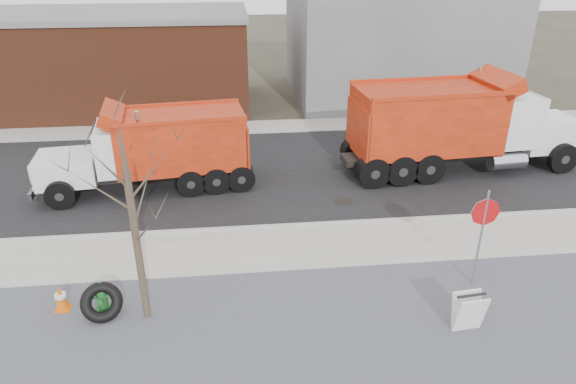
{
  "coord_description": "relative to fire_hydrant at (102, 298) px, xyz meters",
  "views": [
    {
      "loc": [
        -0.77,
        -13.21,
        8.45
      ],
      "look_at": [
        0.79,
        1.34,
        1.4
      ],
      "focal_mm": 32.0,
      "sensor_mm": 36.0,
      "label": 1
    }
  ],
  "objects": [
    {
      "name": "bare_tree",
      "position": [
        1.13,
        -0.34,
        2.88
      ],
      "size": [
        3.2,
        3.2,
        5.2
      ],
      "color": "#382D23",
      "rests_on": "ground"
    },
    {
      "name": "fire_hydrant",
      "position": [
        0.0,
        0.0,
        0.0
      ],
      "size": [
        0.51,
        0.49,
        0.91
      ],
      "rotation": [
        0.0,
        0.0,
        -0.04
      ],
      "color": "#296C34",
      "rests_on": "ground"
    },
    {
      "name": "sandwich_board",
      "position": [
        8.9,
        -1.68,
        0.13
      ],
      "size": [
        0.78,
        0.54,
        1.03
      ],
      "rotation": [
        0.0,
        0.0,
        0.1
      ],
      "color": "white",
      "rests_on": "ground"
    },
    {
      "name": "far_sidewalk",
      "position": [
        4.33,
        14.26,
        -0.38
      ],
      "size": [
        60.0,
        2.0,
        0.06
      ],
      "primitive_type": "cube",
      "color": "#9E9B93",
      "rests_on": "ground"
    },
    {
      "name": "building_brick",
      "position": [
        -5.67,
        19.26,
        2.24
      ],
      "size": [
        20.2,
        8.2,
        5.3
      ],
      "color": "brown",
      "rests_on": "ground"
    },
    {
      "name": "ground",
      "position": [
        4.33,
        2.26,
        -0.41
      ],
      "size": [
        120.0,
        120.0,
        0.0
      ],
      "primitive_type": "plane",
      "color": "#383328",
      "rests_on": "ground"
    },
    {
      "name": "dump_truck_red_a",
      "position": [
        12.43,
        8.01,
        1.6
      ],
      "size": [
        10.05,
        3.42,
        3.97
      ],
      "rotation": [
        0.0,
        0.0,
        0.08
      ],
      "color": "black",
      "rests_on": "ground"
    },
    {
      "name": "gravel_verge",
      "position": [
        4.33,
        -1.24,
        -0.4
      ],
      "size": [
        60.0,
        5.0,
        0.03
      ],
      "primitive_type": "cube",
      "color": "slate",
      "rests_on": "ground"
    },
    {
      "name": "dump_truck_red_b",
      "position": [
        0.55,
        7.37,
        1.28
      ],
      "size": [
        7.95,
        3.11,
        3.33
      ],
      "rotation": [
        0.0,
        0.0,
        3.26
      ],
      "color": "black",
      "rests_on": "ground"
    },
    {
      "name": "traffic_cone_far",
      "position": [
        -1.06,
        0.17,
        -0.06
      ],
      "size": [
        0.37,
        0.37,
        0.71
      ],
      "color": "#EF6007",
      "rests_on": "ground"
    },
    {
      "name": "sidewalk",
      "position": [
        4.33,
        2.51,
        -0.38
      ],
      "size": [
        60.0,
        2.5,
        0.06
      ],
      "primitive_type": "cube",
      "color": "#9E9B93",
      "rests_on": "ground"
    },
    {
      "name": "road",
      "position": [
        4.33,
        8.56,
        -0.4
      ],
      "size": [
        60.0,
        9.4,
        0.02
      ],
      "primitive_type": "cube",
      "color": "black",
      "rests_on": "ground"
    },
    {
      "name": "truck_tire",
      "position": [
        0.04,
        -0.23,
        0.04
      ],
      "size": [
        1.2,
        1.06,
        0.99
      ],
      "color": "black",
      "rests_on": "ground"
    },
    {
      "name": "curb",
      "position": [
        4.33,
        3.81,
        -0.36
      ],
      "size": [
        60.0,
        0.15,
        0.11
      ],
      "primitive_type": "cube",
      "color": "#9E9B93",
      "rests_on": "ground"
    },
    {
      "name": "stop_sign",
      "position": [
        9.86,
        0.12,
        1.53
      ],
      "size": [
        0.78,
        0.06,
        2.86
      ],
      "rotation": [
        0.0,
        0.0,
        -0.39
      ],
      "color": "gray",
      "rests_on": "ground"
    },
    {
      "name": "building_grey",
      "position": [
        13.33,
        20.26,
        3.59
      ],
      "size": [
        12.0,
        10.0,
        8.0
      ],
      "color": "gray",
      "rests_on": "ground"
    }
  ]
}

